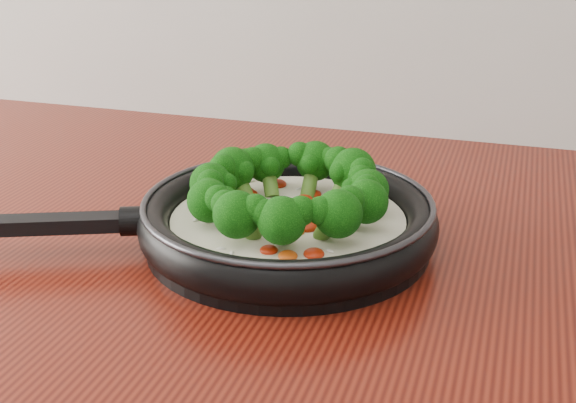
% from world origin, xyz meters
% --- Properties ---
extents(skillet, '(0.52, 0.41, 0.09)m').
position_xyz_m(skillet, '(0.12, 1.05, 0.93)').
color(skillet, black).
rests_on(skillet, counter).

